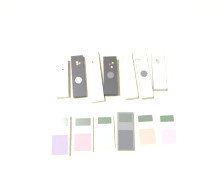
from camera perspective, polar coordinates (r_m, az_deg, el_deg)
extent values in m
plane|color=beige|center=(0.84, 0.16, -2.62)|extent=(3.00, 3.00, 0.00)
cube|color=silver|center=(0.89, -12.88, 5.04)|extent=(0.05, 0.16, 0.02)
cylinder|color=green|center=(0.89, -12.76, 7.29)|extent=(0.01, 0.01, 0.00)
cylinder|color=green|center=(0.89, -12.66, 7.27)|extent=(0.01, 0.01, 0.00)
cube|color=black|center=(0.88, -8.75, 5.64)|extent=(0.06, 0.17, 0.02)
cylinder|color=silver|center=(0.86, -8.76, 4.60)|extent=(0.02, 0.02, 0.00)
cylinder|color=yellow|center=(0.89, -8.43, 8.96)|extent=(0.01, 0.01, 0.00)
cylinder|color=orange|center=(0.89, -9.00, 8.71)|extent=(0.01, 0.01, 0.00)
cylinder|color=silver|center=(0.89, -9.14, 9.20)|extent=(0.01, 0.01, 0.00)
cube|color=silver|center=(0.87, -4.52, 5.79)|extent=(0.06, 0.21, 0.02)
cylinder|color=silver|center=(0.86, -4.46, 5.14)|extent=(0.02, 0.02, 0.00)
cylinder|color=orange|center=(0.88, -4.13, 9.14)|extent=(0.01, 0.01, 0.00)
cylinder|color=silver|center=(0.89, -5.98, 10.54)|extent=(0.01, 0.01, 0.00)
cylinder|color=orange|center=(0.89, -5.59, 10.62)|extent=(0.01, 0.01, 0.00)
cylinder|color=red|center=(0.88, -5.11, 9.33)|extent=(0.01, 0.01, 0.00)
cube|color=black|center=(0.86, -0.11, 5.83)|extent=(0.06, 0.16, 0.03)
cylinder|color=#38383D|center=(0.85, -0.11, 5.99)|extent=(0.03, 0.03, 0.00)
cylinder|color=red|center=(0.86, -0.42, 8.77)|extent=(0.01, 0.01, 0.00)
cylinder|color=yellow|center=(0.86, -0.06, 8.06)|extent=(0.01, 0.01, 0.00)
cylinder|color=yellow|center=(0.87, 0.17, 9.14)|extent=(0.01, 0.01, 0.00)
cube|color=white|center=(0.87, 4.19, 6.34)|extent=(0.06, 0.20, 0.03)
cylinder|color=orange|center=(0.87, 4.26, 9.64)|extent=(0.01, 0.01, 0.00)
cylinder|color=orange|center=(0.88, 2.96, 10.34)|extent=(0.01, 0.01, 0.00)
cube|color=#B7B7BC|center=(0.88, 8.08, 6.83)|extent=(0.06, 0.22, 0.02)
cylinder|color=#38383D|center=(0.86, 8.34, 6.32)|extent=(0.03, 0.03, 0.00)
cylinder|color=orange|center=(0.89, 7.55, 10.58)|extent=(0.01, 0.01, 0.00)
cylinder|color=blue|center=(0.88, 7.02, 9.93)|extent=(0.01, 0.01, 0.00)
cube|color=#B7B7BC|center=(0.89, 12.02, 6.97)|extent=(0.06, 0.16, 0.03)
cylinder|color=#99999E|center=(0.87, 12.26, 6.63)|extent=(0.03, 0.03, 0.00)
cylinder|color=red|center=(0.89, 11.60, 9.62)|extent=(0.01, 0.01, 0.00)
cylinder|color=green|center=(0.89, 12.02, 9.15)|extent=(0.01, 0.01, 0.00)
cylinder|color=orange|center=(0.89, 12.02, 9.41)|extent=(0.01, 0.01, 0.00)
cube|color=#B2B2B7|center=(0.84, -13.25, -9.57)|extent=(0.07, 0.15, 0.01)
cube|color=#38473D|center=(0.84, -13.27, -6.16)|extent=(0.06, 0.03, 0.00)
cube|color=slate|center=(0.83, -13.45, -11.82)|extent=(0.06, 0.07, 0.00)
cube|color=#B2B2B7|center=(0.83, -7.56, -9.32)|extent=(0.08, 0.13, 0.01)
cube|color=#333D33|center=(0.82, -7.59, -6.22)|extent=(0.06, 0.03, 0.00)
cube|color=gray|center=(0.82, -7.65, -11.36)|extent=(0.07, 0.07, 0.00)
cube|color=silver|center=(0.82, -1.84, -8.79)|extent=(0.07, 0.12, 0.01)
cube|color=#2D422D|center=(0.82, -1.96, -5.89)|extent=(0.05, 0.03, 0.00)
cube|color=#8EAAAA|center=(0.81, -1.78, -10.69)|extent=(0.06, 0.06, 0.00)
cube|color=#4C4C51|center=(0.82, 3.54, -8.59)|extent=(0.07, 0.15, 0.01)
cube|color=#333D33|center=(0.82, 3.52, -5.17)|extent=(0.05, 0.03, 0.00)
cube|color=#2B2F34|center=(0.81, 3.60, -10.86)|extent=(0.06, 0.08, 0.00)
cube|color=beige|center=(0.83, 8.94, -8.07)|extent=(0.07, 0.12, 0.01)
cube|color=#333D33|center=(0.83, 8.70, -5.29)|extent=(0.06, 0.03, 0.00)
cube|color=gray|center=(0.82, 9.21, -9.88)|extent=(0.06, 0.06, 0.00)
cube|color=silver|center=(0.85, 14.34, -7.88)|extent=(0.07, 0.12, 0.01)
cube|color=#2D422D|center=(0.85, 14.17, -5.22)|extent=(0.05, 0.03, 0.00)
cube|color=#A285A1|center=(0.84, 14.61, -9.63)|extent=(0.06, 0.06, 0.00)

